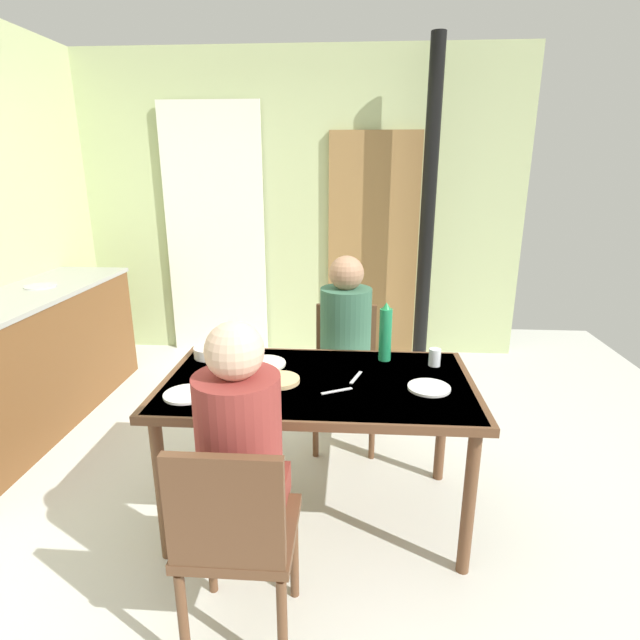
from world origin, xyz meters
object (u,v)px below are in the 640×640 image
object	(u,v)px
water_bottle_green_near	(385,333)
serving_bowl_center	(210,352)
chair_near_diner	(235,534)
kitchen_counter	(24,363)
person_far_diner	(346,330)
person_near_diner	(240,440)
chair_far_diner	(345,366)
dining_table	(318,394)

from	to	relation	value
water_bottle_green_near	serving_bowl_center	bearing A→B (deg)	-178.73
chair_near_diner	water_bottle_green_near	size ratio (longest dim) A/B	2.81
kitchen_counter	chair_near_diner	size ratio (longest dim) A/B	2.35
person_far_diner	chair_near_diner	bearing A→B (deg)	76.06
kitchen_counter	person_near_diner	bearing A→B (deg)	-38.38
chair_near_diner	water_bottle_green_near	distance (m)	1.25
kitchen_counter	serving_bowl_center	bearing A→B (deg)	-20.23
person_near_diner	water_bottle_green_near	world-z (taller)	person_near_diner
chair_far_diner	person_near_diner	size ratio (longest dim) A/B	1.13
kitchen_counter	dining_table	xyz separation A→B (m)	(2.02, -0.79, 0.21)
chair_near_diner	kitchen_counter	bearing A→B (deg)	139.04
person_far_diner	water_bottle_green_near	distance (m)	0.42
chair_near_diner	water_bottle_green_near	world-z (taller)	water_bottle_green_near
dining_table	chair_near_diner	world-z (taller)	chair_near_diner
kitchen_counter	person_near_diner	distance (m)	2.31
serving_bowl_center	person_far_diner	bearing A→B (deg)	27.46
dining_table	person_far_diner	xyz separation A→B (m)	(0.12, 0.63, 0.12)
chair_near_diner	chair_far_diner	xyz separation A→B (m)	(0.35, 1.53, 0.00)
kitchen_counter	dining_table	world-z (taller)	kitchen_counter
kitchen_counter	person_far_diner	xyz separation A→B (m)	(2.14, -0.16, 0.33)
dining_table	person_far_diner	world-z (taller)	person_far_diner
water_bottle_green_near	person_near_diner	bearing A→B (deg)	-121.36
kitchen_counter	chair_near_diner	bearing A→B (deg)	-40.96
chair_near_diner	person_near_diner	world-z (taller)	person_near_diner
chair_near_diner	person_far_diner	size ratio (longest dim) A/B	1.13
person_far_diner	serving_bowl_center	world-z (taller)	person_far_diner
chair_near_diner	person_far_diner	distance (m)	1.46
water_bottle_green_near	kitchen_counter	bearing A→B (deg)	167.82
chair_near_diner	person_near_diner	bearing A→B (deg)	90.00
water_bottle_green_near	chair_near_diner	bearing A→B (deg)	-117.93
dining_table	serving_bowl_center	xyz separation A→B (m)	(-0.59, 0.26, 0.10)
chair_far_diner	person_far_diner	world-z (taller)	person_far_diner
chair_far_diner	kitchen_counter	bearing A→B (deg)	-0.62
person_far_diner	dining_table	bearing A→B (deg)	79.40
person_far_diner	serving_bowl_center	xyz separation A→B (m)	(-0.71, -0.37, -0.02)
kitchen_counter	chair_near_diner	distance (m)	2.37
dining_table	chair_far_diner	bearing A→B (deg)	81.25
chair_far_diner	serving_bowl_center	size ratio (longest dim) A/B	5.12
dining_table	person_far_diner	size ratio (longest dim) A/B	1.90
chair_far_diner	person_far_diner	xyz separation A→B (m)	(-0.00, -0.14, 0.28)
person_far_diner	serving_bowl_center	distance (m)	0.80
water_bottle_green_near	dining_table	bearing A→B (deg)	-139.23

